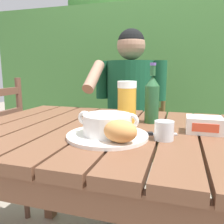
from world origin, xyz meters
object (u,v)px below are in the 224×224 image
(chair_near_diner, at_px, (134,133))
(water_glass_small, at_px, (164,130))
(bread_roll, at_px, (120,131))
(table_knife, at_px, (152,134))
(person_eating, at_px, (129,107))
(serving_plate, at_px, (108,136))
(soup_bowl, at_px, (107,124))
(beer_glass, at_px, (127,103))
(butter_tub, at_px, (204,125))
(beer_bottle, at_px, (152,98))

(chair_near_diner, xyz_separation_m, water_glass_small, (0.29, -0.97, 0.29))
(bread_roll, bearing_deg, table_knife, 62.18)
(chair_near_diner, distance_m, person_eating, 0.31)
(person_eating, distance_m, water_glass_small, 0.82)
(serving_plate, xyz_separation_m, soup_bowl, (0.00, -0.00, 0.04))
(person_eating, relative_size, beer_glass, 6.91)
(bread_roll, bearing_deg, chair_near_diner, 98.76)
(beer_glass, height_order, table_knife, beer_glass)
(bread_roll, bearing_deg, person_eating, 100.90)
(table_knife, bearing_deg, butter_tub, 25.42)
(chair_near_diner, relative_size, person_eating, 0.83)
(soup_bowl, relative_size, butter_tub, 1.71)
(serving_plate, xyz_separation_m, beer_glass, (0.02, 0.22, 0.09))
(serving_plate, relative_size, table_knife, 1.93)
(soup_bowl, distance_m, beer_glass, 0.22)
(beer_bottle, xyz_separation_m, butter_tub, (0.21, -0.11, -0.08))
(person_eating, height_order, soup_bowl, person_eating)
(person_eating, xyz_separation_m, butter_tub, (0.43, -0.64, 0.05))
(serving_plate, relative_size, beer_bottle, 1.09)
(chair_near_diner, bearing_deg, serving_plate, -84.26)
(serving_plate, height_order, bread_roll, bread_roll)
(person_eating, height_order, table_knife, person_eating)
(serving_plate, xyz_separation_m, table_knife, (0.14, 0.07, -0.00))
(person_eating, relative_size, table_knife, 8.67)
(table_knife, bearing_deg, beer_bottle, 97.97)
(chair_near_diner, xyz_separation_m, bread_roll, (0.17, -1.07, 0.31))
(chair_near_diner, distance_m, serving_plate, 1.04)
(serving_plate, relative_size, bread_roll, 2.50)
(beer_glass, xyz_separation_m, beer_bottle, (0.10, 0.05, 0.02))
(chair_near_diner, xyz_separation_m, beer_glass, (0.12, -0.78, 0.35))
(beer_glass, height_order, water_glass_small, beer_glass)
(person_eating, xyz_separation_m, beer_glass, (0.12, -0.58, 0.12))
(beer_glass, xyz_separation_m, butter_tub, (0.31, -0.06, -0.06))
(person_eating, distance_m, serving_plate, 0.80)
(person_eating, relative_size, soup_bowl, 5.82)
(beer_glass, relative_size, table_knife, 1.26)
(beer_glass, relative_size, butter_tub, 1.44)
(bread_roll, height_order, table_knife, bread_roll)
(chair_near_diner, bearing_deg, soup_bowl, -84.26)
(table_knife, bearing_deg, person_eating, 108.79)
(bread_roll, distance_m, table_knife, 0.17)
(person_eating, bearing_deg, beer_bottle, -67.53)
(table_knife, bearing_deg, soup_bowl, -153.20)
(table_knife, bearing_deg, beer_glass, 131.27)
(soup_bowl, xyz_separation_m, beer_glass, (0.02, 0.22, 0.04))
(water_glass_small, xyz_separation_m, butter_tub, (0.13, 0.13, -0.00))
(soup_bowl, relative_size, table_knife, 1.49)
(bread_roll, relative_size, butter_tub, 0.89)
(person_eating, relative_size, serving_plate, 4.49)
(chair_near_diner, relative_size, soup_bowl, 4.81)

